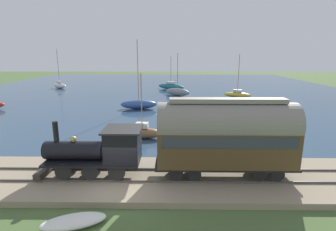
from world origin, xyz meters
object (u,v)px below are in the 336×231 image
(steam_locomotive, at_px, (102,149))
(sailboat_blue, at_px, (139,104))
(sailboat_yellow, at_px, (237,94))
(sailboat_gray, at_px, (177,92))
(rowboat_near_shore, at_px, (198,148))
(passenger_coach, at_px, (226,134))
(beached_dinghy, at_px, (74,221))
(sailboat_teal, at_px, (171,86))
(rowboat_off_pier, at_px, (219,132))
(sailboat_brown, at_px, (142,132))
(sailboat_white, at_px, (60,85))

(steam_locomotive, relative_size, sailboat_blue, 0.65)
(sailboat_yellow, bearing_deg, steam_locomotive, 177.69)
(sailboat_gray, xyz_separation_m, sailboat_blue, (-11.69, 5.58, -0.04))
(sailboat_blue, xyz_separation_m, rowboat_near_shore, (-15.84, -6.65, -0.51))
(passenger_coach, height_order, sailboat_gray, sailboat_gray)
(passenger_coach, distance_m, beached_dinghy, 8.92)
(sailboat_blue, distance_m, rowboat_near_shore, 17.18)
(sailboat_teal, bearing_deg, sailboat_gray, -137.26)
(sailboat_yellow, relative_size, sailboat_blue, 0.79)
(sailboat_blue, relative_size, beached_dinghy, 3.09)
(rowboat_near_shore, bearing_deg, sailboat_teal, -36.32)
(sailboat_gray, bearing_deg, rowboat_off_pier, -137.61)
(sailboat_brown, bearing_deg, sailboat_teal, 2.85)
(passenger_coach, xyz_separation_m, sailboat_brown, (8.21, 5.73, -2.39))
(sailboat_brown, bearing_deg, sailboat_yellow, -24.47)
(steam_locomotive, relative_size, beached_dinghy, 2.01)
(sailboat_blue, bearing_deg, passenger_coach, -164.84)
(passenger_coach, relative_size, sailboat_yellow, 1.09)
(steam_locomotive, relative_size, sailboat_yellow, 0.82)
(steam_locomotive, relative_size, sailboat_teal, 0.87)
(steam_locomotive, height_order, sailboat_brown, sailboat_brown)
(rowboat_off_pier, bearing_deg, steam_locomotive, 145.97)
(sailboat_brown, relative_size, rowboat_off_pier, 2.85)
(passenger_coach, relative_size, rowboat_off_pier, 3.96)
(sailboat_white, bearing_deg, rowboat_off_pier, -109.65)
(sailboat_yellow, distance_m, sailboat_blue, 18.86)
(sailboat_yellow, relative_size, sailboat_teal, 1.06)
(sailboat_teal, bearing_deg, passenger_coach, -141.02)
(sailboat_gray, bearing_deg, passenger_coach, -142.61)
(sailboat_gray, distance_m, sailboat_white, 27.47)
(sailboat_yellow, xyz_separation_m, sailboat_teal, (10.02, 11.62, 0.15))
(sailboat_white, distance_m, rowboat_near_shore, 46.03)
(sailboat_yellow, bearing_deg, sailboat_brown, 172.51)
(rowboat_off_pier, relative_size, beached_dinghy, 0.68)
(sailboat_yellow, distance_m, sailboat_white, 37.84)
(rowboat_near_shore, distance_m, beached_dinghy, 11.42)
(beached_dinghy, bearing_deg, sailboat_brown, -7.62)
(steam_locomotive, bearing_deg, passenger_coach, -90.00)
(sailboat_brown, xyz_separation_m, rowboat_near_shore, (-2.95, -4.76, -0.41))
(sailboat_yellow, height_order, sailboat_white, sailboat_white)
(steam_locomotive, height_order, rowboat_near_shore, steam_locomotive)
(passenger_coach, distance_m, rowboat_near_shore, 6.04)
(sailboat_white, distance_m, beached_dinghy, 51.14)
(beached_dinghy, bearing_deg, rowboat_off_pier, -32.48)
(sailboat_gray, relative_size, sailboat_blue, 0.81)
(steam_locomotive, bearing_deg, sailboat_blue, 1.42)
(passenger_coach, height_order, sailboat_yellow, sailboat_yellow)
(sailboat_gray, bearing_deg, rowboat_near_shore, -143.94)
(sailboat_yellow, bearing_deg, beached_dinghy, -179.93)
(sailboat_gray, xyz_separation_m, rowboat_off_pier, (-23.11, -3.48, -0.51))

